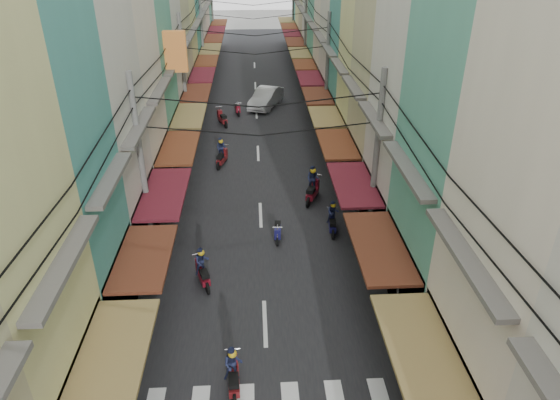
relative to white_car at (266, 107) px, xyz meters
name	(u,v)px	position (x,y,z in m)	size (l,w,h in m)	color
ground	(264,289)	(-0.82, -23.73, 0.00)	(160.00, 160.00, 0.00)	slate
road	(257,122)	(-0.82, -3.73, 0.01)	(10.00, 80.00, 0.02)	black
sidewalk_left	(170,123)	(-7.32, -3.73, 0.03)	(3.00, 80.00, 0.06)	gray
sidewalk_right	(342,120)	(5.68, -3.73, 0.03)	(3.00, 80.00, 0.06)	gray
utility_poles	(256,47)	(-0.82, -8.72, 6.59)	(10.20, 66.13, 8.20)	slate
white_car	(266,107)	(0.00, 0.00, 0.00)	(5.36, 2.10, 1.89)	#BABBBF
bicycle	(424,322)	(5.10, -25.97, 0.00)	(0.58, 1.54, 1.06)	black
moving_scooters	(258,198)	(-0.94, -16.89, 0.54)	(6.38, 28.76, 2.02)	black
parked_scooters	(392,346)	(3.46, -27.57, 0.46)	(12.90, 11.74, 0.99)	black
pedestrians	(159,212)	(-5.67, -18.94, 1.03)	(12.29, 18.72, 2.21)	black
traffic_sign	(399,278)	(3.96, -25.89, 2.04)	(0.10, 0.62, 2.82)	slate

